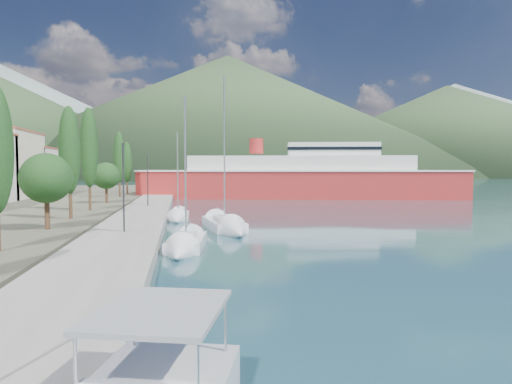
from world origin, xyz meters
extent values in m
plane|color=#204753|center=(0.00, 120.00, 0.00)|extent=(1400.00, 1400.00, 0.00)
cube|color=gray|center=(-9.00, 26.00, 0.40)|extent=(5.00, 88.00, 0.80)
cone|color=gray|center=(80.00, 680.00, 90.00)|extent=(760.00, 760.00, 180.00)
cone|color=gray|center=(420.00, 600.00, 70.00)|extent=(640.00, 640.00, 140.00)
cone|color=#324B2B|center=(40.00, 400.00, 57.50)|extent=(480.00, 480.00, 115.00)
cone|color=#324B2B|center=(260.00, 380.00, 45.00)|extent=(420.00, 420.00, 90.00)
cube|color=beige|center=(-32.00, 55.00, 5.70)|extent=(9.00, 13.00, 10.00)
cube|color=white|center=(-32.00, 66.00, 4.70)|extent=(9.00, 10.00, 8.00)
cube|color=#9E5138|center=(-32.00, 66.00, 8.85)|extent=(9.20, 10.20, 0.30)
cylinder|color=#47301E|center=(-14.76, 18.00, 1.84)|extent=(0.36, 0.36, 2.28)
sphere|color=#1C4018|center=(-14.76, 18.00, 4.43)|extent=(3.64, 3.64, 3.64)
cylinder|color=#47301E|center=(-14.76, 24.71, 1.79)|extent=(0.30, 0.30, 2.19)
ellipsoid|color=#1C4018|center=(-14.76, 24.71, 6.77)|extent=(1.80, 1.80, 7.76)
cylinder|color=#47301E|center=(-14.76, 32.87, 1.91)|extent=(0.30, 0.30, 2.42)
ellipsoid|color=#1C4018|center=(-14.76, 32.87, 7.40)|extent=(1.80, 1.80, 8.57)
cylinder|color=#47301E|center=(-14.76, 43.16, 1.78)|extent=(0.36, 0.36, 2.17)
sphere|color=#1C4018|center=(-14.76, 43.16, 4.26)|extent=(3.47, 3.47, 3.47)
cylinder|color=#47301E|center=(-14.76, 55.45, 1.85)|extent=(0.30, 0.30, 2.29)
ellipsoid|color=#1C4018|center=(-14.76, 55.45, 7.05)|extent=(1.80, 1.80, 8.12)
cylinder|color=#47301E|center=(-14.76, 64.90, 1.73)|extent=(0.30, 0.30, 2.05)
ellipsoid|color=#1C4018|center=(-14.76, 64.90, 6.40)|extent=(1.80, 1.80, 7.28)
cylinder|color=#2D2D33|center=(-9.00, 15.07, 3.80)|extent=(0.12, 0.12, 6.00)
cube|color=#2D2D33|center=(-9.00, 15.32, 6.80)|extent=(0.15, 0.50, 0.12)
cylinder|color=#2D2D33|center=(-9.00, 36.30, 3.80)|extent=(0.12, 0.12, 6.00)
cube|color=#2D2D33|center=(-9.00, 36.55, 6.80)|extent=(0.15, 0.50, 0.12)
cube|color=gray|center=(-5.52, -7.24, 2.47)|extent=(2.87, 3.15, 0.10)
cube|color=silver|center=(-4.80, 12.77, 0.24)|extent=(2.92, 5.61, 0.86)
cube|color=silver|center=(-4.85, 12.41, 0.81)|extent=(1.60, 2.30, 0.33)
cylinder|color=silver|center=(-4.85, 12.41, 5.19)|extent=(0.12, 0.12, 9.05)
cone|color=silver|center=(-5.28, 9.37, 0.24)|extent=(2.52, 2.78, 2.19)
cube|color=silver|center=(-1.57, 21.31, 0.27)|extent=(3.33, 7.26, 0.99)
cube|color=silver|center=(-1.51, 20.84, 0.93)|extent=(1.84, 2.96, 0.38)
cylinder|color=silver|center=(-1.51, 20.84, 6.81)|extent=(0.12, 0.12, 12.09)
cone|color=silver|center=(-1.04, 16.85, 0.27)|extent=(2.89, 3.54, 2.53)
cube|color=silver|center=(-5.44, 29.08, 0.23)|extent=(2.33, 4.90, 0.82)
cube|color=silver|center=(-5.46, 28.76, 0.78)|extent=(1.35, 1.98, 0.32)
cylinder|color=silver|center=(-5.46, 28.76, 4.76)|extent=(0.12, 0.12, 8.24)
cone|color=silver|center=(-5.59, 26.01, 0.23)|extent=(2.21, 2.34, 2.11)
cube|color=#B52826|center=(15.82, 59.20, 2.13)|extent=(57.20, 23.83, 5.41)
cube|color=silver|center=(15.82, 59.20, 4.83)|extent=(57.66, 24.26, 0.29)
cube|color=silver|center=(15.82, 59.20, 5.99)|extent=(39.83, 18.03, 2.90)
cube|color=silver|center=(21.46, 57.90, 8.60)|extent=(16.90, 10.51, 2.32)
cylinder|color=#B52826|center=(8.28, 60.93, 9.27)|extent=(2.51, 2.51, 2.70)
camera|label=1|loc=(-5.11, -15.17, 5.05)|focal=30.00mm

